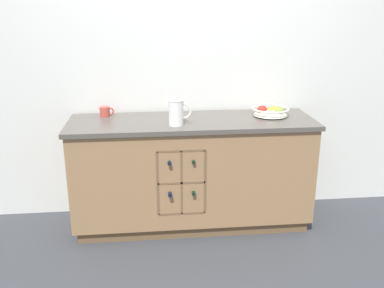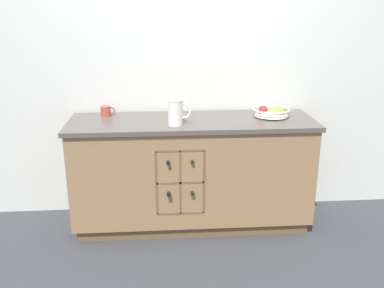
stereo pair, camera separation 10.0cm
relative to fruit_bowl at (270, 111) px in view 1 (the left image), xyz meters
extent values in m
plane|color=#383A3F|center=(-0.64, -0.06, -0.93)|extent=(14.00, 14.00, 0.00)
cube|color=silver|center=(-0.64, 0.29, 0.34)|extent=(4.40, 0.06, 2.55)
cube|color=brown|center=(-0.64, -0.06, -0.89)|extent=(1.80, 0.49, 0.09)
cube|color=#99724C|center=(-0.64, -0.06, -0.46)|extent=(1.86, 0.55, 0.76)
cube|color=#514C47|center=(-0.64, -0.06, -0.06)|extent=(1.90, 0.59, 0.03)
cube|color=brown|center=(-0.74, -0.23, -0.45)|extent=(0.35, 0.01, 0.50)
cube|color=brown|center=(-0.92, -0.29, -0.45)|extent=(0.02, 0.10, 0.50)
cube|color=brown|center=(-0.57, -0.29, -0.45)|extent=(0.02, 0.10, 0.50)
cube|color=brown|center=(-0.74, -0.29, -0.70)|extent=(0.35, 0.10, 0.02)
cube|color=brown|center=(-0.74, -0.29, -0.45)|extent=(0.35, 0.10, 0.02)
cube|color=brown|center=(-0.74, -0.29, -0.20)|extent=(0.35, 0.10, 0.02)
cube|color=brown|center=(-0.74, -0.29, -0.45)|extent=(0.02, 0.10, 0.50)
cylinder|color=black|center=(-0.83, -0.19, -0.53)|extent=(0.08, 0.20, 0.08)
cylinder|color=black|center=(-0.83, -0.33, -0.53)|extent=(0.03, 0.08, 0.03)
cylinder|color=black|center=(-0.65, -0.18, -0.53)|extent=(0.08, 0.20, 0.08)
cylinder|color=black|center=(-0.65, -0.32, -0.53)|extent=(0.03, 0.09, 0.03)
cylinder|color=black|center=(-0.83, -0.17, -0.28)|extent=(0.07, 0.22, 0.07)
cylinder|color=black|center=(-0.83, -0.32, -0.28)|extent=(0.03, 0.09, 0.03)
cylinder|color=black|center=(-0.65, -0.17, -0.28)|extent=(0.07, 0.21, 0.07)
cylinder|color=black|center=(-0.65, -0.31, -0.28)|extent=(0.03, 0.09, 0.03)
cylinder|color=silver|center=(0.00, 0.00, -0.04)|extent=(0.13, 0.13, 0.01)
cone|color=silver|center=(0.00, 0.00, 0.00)|extent=(0.27, 0.27, 0.06)
torus|color=silver|center=(0.00, 0.00, 0.02)|extent=(0.30, 0.30, 0.02)
sphere|color=gold|center=(0.00, 0.00, 0.00)|extent=(0.07, 0.07, 0.07)
sphere|color=red|center=(-0.07, 0.01, 0.00)|extent=(0.08, 0.08, 0.08)
sphere|color=gold|center=(0.03, 0.04, 0.00)|extent=(0.07, 0.07, 0.07)
sphere|color=#7FA838|center=(0.06, -0.03, 0.00)|extent=(0.08, 0.08, 0.08)
cylinder|color=white|center=(-0.77, -0.19, 0.05)|extent=(0.11, 0.11, 0.19)
torus|color=white|center=(-0.77, -0.19, 0.15)|extent=(0.11, 0.11, 0.01)
torus|color=white|center=(-0.71, -0.19, 0.06)|extent=(0.11, 0.01, 0.11)
cylinder|color=#B7473D|center=(-1.31, 0.13, 0.00)|extent=(0.08, 0.08, 0.08)
torus|color=#B7473D|center=(-1.27, 0.13, 0.00)|extent=(0.06, 0.01, 0.06)
camera|label=1|loc=(-0.97, -3.23, 0.81)|focal=40.00mm
camera|label=2|loc=(-0.87, -3.24, 0.81)|focal=40.00mm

